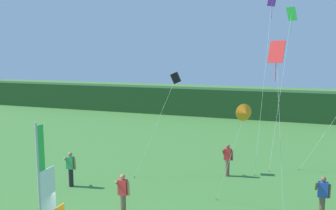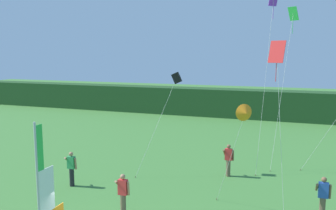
{
  "view_description": "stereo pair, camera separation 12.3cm",
  "coord_description": "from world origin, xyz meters",
  "px_view_note": "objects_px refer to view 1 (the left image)",
  "views": [
    {
      "loc": [
        5.18,
        -8.87,
        6.23
      ],
      "look_at": [
        0.79,
        3.64,
        4.31
      ],
      "focal_mm": 38.36,
      "sensor_mm": 36.0,
      "label": 1
    },
    {
      "loc": [
        5.3,
        -8.83,
        6.23
      ],
      "look_at": [
        0.79,
        3.64,
        4.31
      ],
      "focal_mm": 38.36,
      "sensor_mm": 36.0,
      "label": 2
    }
  ],
  "objects_px": {
    "kite_orange_delta_4": "(245,113)",
    "person_near_banner": "(322,196)",
    "kite_black_box_0": "(175,79)",
    "person_far_left": "(71,168)",
    "person_mid_field": "(123,193)",
    "person_far_right": "(228,159)",
    "kite_purple_diamond_2": "(271,10)",
    "kite_red_diamond_3": "(277,60)",
    "kite_green_diamond_5": "(290,24)",
    "banner_flag": "(48,208)"
  },
  "relations": [
    {
      "from": "kite_orange_delta_4",
      "to": "person_near_banner",
      "type": "bearing_deg",
      "value": 12.65
    },
    {
      "from": "kite_black_box_0",
      "to": "kite_purple_diamond_2",
      "type": "bearing_deg",
      "value": 36.74
    },
    {
      "from": "person_far_left",
      "to": "kite_purple_diamond_2",
      "type": "xyz_separation_m",
      "value": [
        8.33,
        7.19,
        7.7
      ]
    },
    {
      "from": "person_far_right",
      "to": "kite_red_diamond_3",
      "type": "distance_m",
      "value": 6.53
    },
    {
      "from": "banner_flag",
      "to": "person_far_left",
      "type": "height_order",
      "value": "banner_flag"
    },
    {
      "from": "person_far_right",
      "to": "kite_red_diamond_3",
      "type": "height_order",
      "value": "kite_red_diamond_3"
    },
    {
      "from": "person_far_left",
      "to": "kite_orange_delta_4",
      "type": "height_order",
      "value": "kite_orange_delta_4"
    },
    {
      "from": "person_near_banner",
      "to": "banner_flag",
      "type": "bearing_deg",
      "value": -137.31
    },
    {
      "from": "banner_flag",
      "to": "kite_black_box_0",
      "type": "relative_size",
      "value": 0.86
    },
    {
      "from": "kite_purple_diamond_2",
      "to": "kite_red_diamond_3",
      "type": "bearing_deg",
      "value": -83.94
    },
    {
      "from": "person_near_banner",
      "to": "kite_green_diamond_5",
      "type": "xyz_separation_m",
      "value": [
        -1.57,
        7.76,
        6.98
      ]
    },
    {
      "from": "kite_red_diamond_3",
      "to": "person_far_left",
      "type": "bearing_deg",
      "value": -176.62
    },
    {
      "from": "kite_red_diamond_3",
      "to": "kite_black_box_0",
      "type": "bearing_deg",
      "value": 147.0
    },
    {
      "from": "kite_black_box_0",
      "to": "kite_green_diamond_5",
      "type": "height_order",
      "value": "kite_green_diamond_5"
    },
    {
      "from": "person_far_right",
      "to": "kite_black_box_0",
      "type": "bearing_deg",
      "value": -179.88
    },
    {
      "from": "person_near_banner",
      "to": "person_far_left",
      "type": "height_order",
      "value": "person_far_left"
    },
    {
      "from": "person_far_left",
      "to": "kite_black_box_0",
      "type": "relative_size",
      "value": 0.31
    },
    {
      "from": "person_near_banner",
      "to": "person_mid_field",
      "type": "distance_m",
      "value": 7.58
    },
    {
      "from": "person_near_banner",
      "to": "kite_black_box_0",
      "type": "relative_size",
      "value": 0.31
    },
    {
      "from": "kite_black_box_0",
      "to": "kite_red_diamond_3",
      "type": "bearing_deg",
      "value": -33.0
    },
    {
      "from": "person_mid_field",
      "to": "person_far_right",
      "type": "height_order",
      "value": "person_far_right"
    },
    {
      "from": "kite_purple_diamond_2",
      "to": "kite_orange_delta_4",
      "type": "xyz_separation_m",
      "value": [
        -0.32,
        -7.52,
        -4.59
      ]
    },
    {
      "from": "banner_flag",
      "to": "person_mid_field",
      "type": "bearing_deg",
      "value": 90.23
    },
    {
      "from": "banner_flag",
      "to": "person_mid_field",
      "type": "distance_m",
      "value": 4.61
    },
    {
      "from": "kite_black_box_0",
      "to": "person_far_right",
      "type": "bearing_deg",
      "value": 0.12
    },
    {
      "from": "banner_flag",
      "to": "person_far_right",
      "type": "distance_m",
      "value": 10.73
    },
    {
      "from": "person_near_banner",
      "to": "kite_orange_delta_4",
      "type": "height_order",
      "value": "kite_orange_delta_4"
    },
    {
      "from": "kite_black_box_0",
      "to": "kite_orange_delta_4",
      "type": "distance_m",
      "value": 5.96
    },
    {
      "from": "kite_purple_diamond_2",
      "to": "person_far_left",
      "type": "bearing_deg",
      "value": -139.19
    },
    {
      "from": "person_mid_field",
      "to": "kite_red_diamond_3",
      "type": "relative_size",
      "value": 0.24
    },
    {
      "from": "person_far_left",
      "to": "kite_red_diamond_3",
      "type": "height_order",
      "value": "kite_red_diamond_3"
    },
    {
      "from": "person_near_banner",
      "to": "kite_black_box_0",
      "type": "distance_m",
      "value": 8.84
    },
    {
      "from": "person_mid_field",
      "to": "kite_purple_diamond_2",
      "type": "bearing_deg",
      "value": 62.9
    },
    {
      "from": "person_mid_field",
      "to": "kite_black_box_0",
      "type": "height_order",
      "value": "kite_black_box_0"
    },
    {
      "from": "kite_black_box_0",
      "to": "kite_purple_diamond_2",
      "type": "height_order",
      "value": "kite_purple_diamond_2"
    },
    {
      "from": "kite_red_diamond_3",
      "to": "kite_green_diamond_5",
      "type": "bearing_deg",
      "value": 87.65
    },
    {
      "from": "banner_flag",
      "to": "kite_black_box_0",
      "type": "height_order",
      "value": "kite_black_box_0"
    },
    {
      "from": "person_mid_field",
      "to": "person_far_left",
      "type": "height_order",
      "value": "person_far_left"
    },
    {
      "from": "person_mid_field",
      "to": "kite_green_diamond_5",
      "type": "bearing_deg",
      "value": 60.42
    },
    {
      "from": "kite_black_box_0",
      "to": "kite_green_diamond_5",
      "type": "relative_size",
      "value": 0.6
    },
    {
      "from": "kite_red_diamond_3",
      "to": "person_near_banner",
      "type": "bearing_deg",
      "value": -6.4
    },
    {
      "from": "person_near_banner",
      "to": "person_mid_field",
      "type": "xyz_separation_m",
      "value": [
        -7.24,
        -2.24,
        -0.01
      ]
    },
    {
      "from": "person_far_right",
      "to": "kite_orange_delta_4",
      "type": "height_order",
      "value": "kite_orange_delta_4"
    },
    {
      "from": "person_far_left",
      "to": "kite_red_diamond_3",
      "type": "xyz_separation_m",
      "value": [
        9.03,
        0.53,
        5.09
      ]
    },
    {
      "from": "kite_orange_delta_4",
      "to": "person_mid_field",
      "type": "bearing_deg",
      "value": -159.94
    },
    {
      "from": "person_far_right",
      "to": "kite_green_diamond_5",
      "type": "distance_m",
      "value": 8.57
    },
    {
      "from": "banner_flag",
      "to": "person_far_right",
      "type": "relative_size",
      "value": 2.73
    },
    {
      "from": "banner_flag",
      "to": "person_near_banner",
      "type": "height_order",
      "value": "banner_flag"
    },
    {
      "from": "person_near_banner",
      "to": "person_mid_field",
      "type": "relative_size",
      "value": 1.01
    },
    {
      "from": "person_mid_field",
      "to": "person_far_right",
      "type": "bearing_deg",
      "value": 62.45
    }
  ]
}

